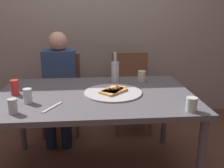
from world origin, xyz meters
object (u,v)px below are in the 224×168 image
(wine_bottle, at_px, (115,72))
(short_glass, at_px, (192,104))
(pizza_slice_extra, at_px, (114,91))
(dining_table, at_px, (95,102))
(wine_glass, at_px, (13,106))
(pizza_slice_last, at_px, (114,90))
(tumbler_far, at_px, (28,96))
(tumbler_near, at_px, (142,76))
(chair_right, at_px, (131,86))
(chair_left, at_px, (61,88))
(soda_can, at_px, (15,87))
(table_knife, at_px, (52,107))
(guest_in_sweater, at_px, (59,81))
(pizza_tray, at_px, (113,93))

(wine_bottle, distance_m, short_glass, 0.85)
(pizza_slice_extra, relative_size, short_glass, 2.56)
(dining_table, distance_m, wine_glass, 0.67)
(pizza_slice_last, xyz_separation_m, tumbler_far, (-0.65, -0.19, 0.03))
(dining_table, xyz_separation_m, tumbler_near, (0.45, 0.33, 0.12))
(pizza_slice_last, distance_m, chair_right, 0.97)
(tumbler_far, xyz_separation_m, chair_left, (0.12, 1.09, -0.28))
(short_glass, bearing_deg, soda_can, 160.39)
(short_glass, bearing_deg, pizza_slice_last, 137.35)
(pizza_slice_last, bearing_deg, wine_glass, -151.54)
(short_glass, relative_size, table_knife, 0.44)
(wine_bottle, distance_m, tumbler_far, 0.84)
(chair_left, distance_m, guest_in_sweater, 0.20)
(tumbler_far, bearing_deg, dining_table, 19.02)
(table_knife, xyz_separation_m, chair_right, (0.75, 1.20, -0.23))
(tumbler_far, bearing_deg, pizza_tray, 14.54)
(pizza_slice_last, xyz_separation_m, short_glass, (0.49, -0.45, 0.03))
(short_glass, bearing_deg, table_knife, 171.26)
(tumbler_near, bearing_deg, chair_right, 90.70)
(pizza_tray, distance_m, guest_in_sweater, 0.94)
(pizza_slice_extra, relative_size, table_knife, 1.13)
(tumbler_far, distance_m, short_glass, 1.17)
(guest_in_sweater, bearing_deg, pizza_slice_extra, 124.46)
(tumbler_near, height_order, short_glass, tumbler_near)
(dining_table, height_order, tumbler_far, tumbler_far)
(pizza_tray, height_order, short_glass, short_glass)
(pizza_slice_last, height_order, pizza_slice_extra, same)
(dining_table, distance_m, guest_in_sweater, 0.85)
(wine_glass, relative_size, table_knife, 0.46)
(chair_left, bearing_deg, pizza_slice_last, 120.83)
(dining_table, distance_m, tumbler_far, 0.54)
(pizza_slice_last, bearing_deg, tumbler_far, -163.76)
(soda_can, xyz_separation_m, guest_in_sweater, (0.26, 0.73, -0.16))
(tumbler_near, xyz_separation_m, wine_glass, (-1.00, -0.69, -0.00))
(tumbler_far, relative_size, soda_can, 0.89)
(dining_table, relative_size, tumbler_far, 14.62)
(guest_in_sweater, bearing_deg, tumbler_far, 82.82)
(tumbler_far, distance_m, chair_right, 1.46)
(pizza_slice_last, xyz_separation_m, chair_right, (0.29, 0.90, -0.25))
(pizza_slice_extra, distance_m, chair_right, 1.00)
(soda_can, relative_size, chair_right, 0.14)
(pizza_slice_extra, bearing_deg, chair_right, 72.54)
(pizza_slice_last, relative_size, wine_glass, 2.50)
(pizza_tray, distance_m, pizza_slice_extra, 0.02)
(pizza_tray, bearing_deg, tumbler_far, -165.46)
(soda_can, xyz_separation_m, chair_right, (1.09, 0.89, -0.29))
(table_knife, bearing_deg, dining_table, 161.47)
(short_glass, height_order, soda_can, soda_can)
(dining_table, distance_m, table_knife, 0.42)
(pizza_slice_last, height_order, soda_can, soda_can)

